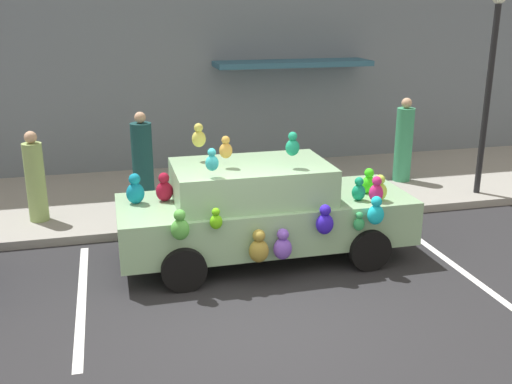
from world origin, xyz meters
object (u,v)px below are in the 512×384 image
at_px(pedestrian_near_shopfront, 35,180).
at_px(street_lamp_post, 490,73).
at_px(pedestrian_by_lamp, 143,163).
at_px(pedestrian_walking_past, 404,143).
at_px(teddy_bear_on_sidewalk, 282,190).
at_px(plush_covered_car, 262,210).

bearing_deg(pedestrian_near_shopfront, street_lamp_post, -3.21).
height_order(pedestrian_near_shopfront, pedestrian_by_lamp, pedestrian_by_lamp).
distance_m(street_lamp_post, pedestrian_walking_past, 2.27).
bearing_deg(pedestrian_walking_past, pedestrian_near_shopfront, -174.58).
distance_m(teddy_bear_on_sidewalk, street_lamp_post, 4.65).
height_order(plush_covered_car, pedestrian_near_shopfront, plush_covered_car).
relative_size(plush_covered_car, pedestrian_by_lamp, 2.50).
xyz_separation_m(pedestrian_near_shopfront, pedestrian_by_lamp, (1.89, 0.38, 0.08)).
distance_m(street_lamp_post, pedestrian_by_lamp, 6.91).
height_order(pedestrian_near_shopfront, pedestrian_walking_past, pedestrian_walking_past).
height_order(street_lamp_post, pedestrian_by_lamp, street_lamp_post).
height_order(street_lamp_post, pedestrian_walking_past, street_lamp_post).
xyz_separation_m(plush_covered_car, pedestrian_walking_past, (3.94, 2.97, 0.18)).
relative_size(street_lamp_post, pedestrian_by_lamp, 2.20).
height_order(plush_covered_car, street_lamp_post, street_lamp_post).
relative_size(pedestrian_near_shopfront, pedestrian_walking_past, 0.89).
xyz_separation_m(plush_covered_car, pedestrian_near_shopfront, (-3.52, 2.26, 0.10)).
xyz_separation_m(street_lamp_post, pedestrian_near_shopfront, (-8.56, 0.48, -1.68)).
height_order(pedestrian_walking_past, pedestrian_by_lamp, pedestrian_walking_past).
bearing_deg(plush_covered_car, pedestrian_walking_past, 36.96).
distance_m(plush_covered_car, teddy_bear_on_sidewalk, 2.02).
bearing_deg(street_lamp_post, plush_covered_car, -160.54).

